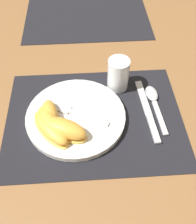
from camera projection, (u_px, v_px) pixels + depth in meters
ground_plane at (94, 118)px, 0.71m from camera, size 3.00×3.00×0.00m
placemat at (94, 118)px, 0.71m from camera, size 0.48×0.36×0.00m
placemat_far at (87, 15)px, 1.03m from camera, size 0.48×0.36×0.00m
plate at (76, 117)px, 0.70m from camera, size 0.27×0.27×0.02m
juice_glass at (118, 76)px, 0.75m from camera, size 0.06×0.06×0.10m
knife at (148, 111)px, 0.72m from camera, size 0.03×0.22×0.01m
spoon at (154, 100)px, 0.74m from camera, size 0.04×0.17×0.01m
fork at (72, 112)px, 0.70m from camera, size 0.17×0.10×0.00m
citrus_wedge_0 at (49, 116)px, 0.67m from camera, size 0.06×0.11×0.04m
citrus_wedge_1 at (49, 121)px, 0.66m from camera, size 0.09×0.11×0.04m
citrus_wedge_2 at (51, 128)px, 0.65m from camera, size 0.12×0.14×0.03m
citrus_wedge_3 at (64, 129)px, 0.64m from camera, size 0.14×0.10×0.04m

